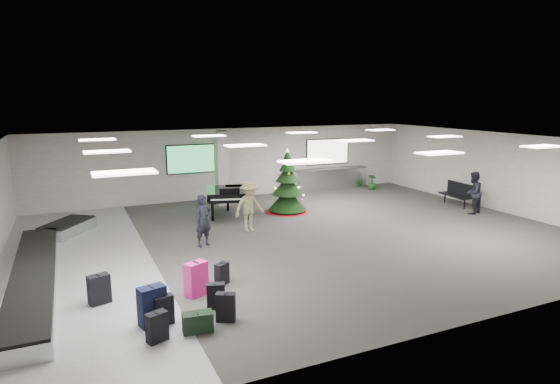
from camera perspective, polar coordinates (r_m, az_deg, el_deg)
name	(u,v)px	position (r m, az deg, el deg)	size (l,w,h in m)	color
ground	(302,236)	(15.86, 2.72, -5.36)	(18.00, 18.00, 0.00)	#353230
room_envelope	(284,166)	(15.77, 0.45, 3.24)	(18.02, 14.02, 3.21)	#A59E96
baggage_carousel	(42,264)	(14.11, -26.99, -7.88)	(2.28, 9.71, 0.43)	silver
service_counter	(330,179)	(23.77, 6.12, 1.61)	(4.05, 0.65, 1.08)	silver
suitcase_0	(163,310)	(10.16, -14.05, -13.77)	(0.43, 0.28, 0.64)	black
suitcase_1	(226,307)	(10.07, -6.64, -13.76)	(0.45, 0.37, 0.63)	black
pink_suitcase	(196,279)	(11.32, -10.19, -10.38)	(0.59, 0.49, 0.83)	#D31B71
suitcase_3	(222,274)	(11.90, -7.10, -9.86)	(0.42, 0.37, 0.57)	black
navy_suitcase	(152,306)	(10.15, -15.32, -13.23)	(0.60, 0.44, 0.85)	black
suitcase_5	(157,327)	(9.55, -14.77, -15.63)	(0.44, 0.33, 0.61)	black
green_duffel	(198,322)	(9.78, -10.00, -15.37)	(0.63, 0.37, 0.42)	black
suitcase_7	(216,296)	(10.66, -7.81, -12.43)	(0.44, 0.32, 0.59)	black
suitcase_8	(99,289)	(11.50, -21.18, -11.01)	(0.52, 0.39, 0.70)	black
christmas_tree	(287,190)	(18.94, 0.91, 0.23)	(1.84, 1.84, 2.62)	maroon
grand_piano	(229,194)	(18.41, -6.28, -0.23)	(2.16, 2.52, 1.23)	black
bench	(457,193)	(21.55, 20.76, -0.06)	(0.67, 1.61, 1.00)	black
traveler_a	(203,221)	(14.77, -9.32, -3.46)	(0.60, 0.39, 1.64)	black
traveler_b	(249,206)	(16.19, -3.78, -1.76)	(1.15, 0.66, 1.78)	#98865E
traveler_bench	(473,193)	(20.16, 22.47, -0.09)	(0.83, 0.65, 1.70)	black
potted_plant_left	(297,188)	(22.21, 2.12, 0.51)	(0.41, 0.33, 0.74)	#153B12
potted_plant_right	(372,182)	(24.11, 11.16, 1.21)	(0.43, 0.43, 0.77)	#153B12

